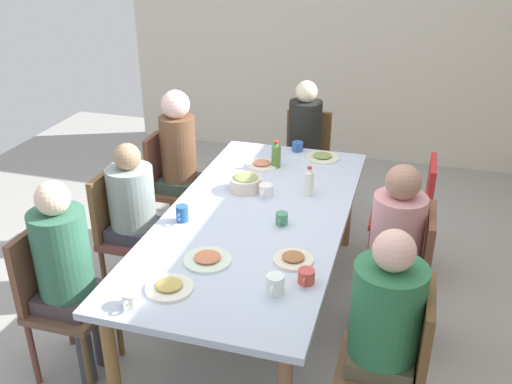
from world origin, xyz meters
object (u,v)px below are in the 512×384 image
(bowl_0, at_px, (245,182))
(cup_4, at_px, (297,147))
(cup_0, at_px, (275,284))
(cup_2, at_px, (266,191))
(person_3, at_px, (383,320))
(bottle_0, at_px, (276,155))
(chair_4, at_px, (412,212))
(bottle_1, at_px, (309,182))
(plate_4, at_px, (322,157))
(cup_6, at_px, (182,214))
(person_0, at_px, (394,240))
(chair_2, at_px, (57,294))
(dining_table, at_px, (256,224))
(plate_2, at_px, (169,287))
(cup_5, at_px, (306,277))
(plate_3, at_px, (207,259))
(plate_1, at_px, (293,259))
(person_2, at_px, (66,265))
(chair_3, at_px, (398,359))
(chair_0, at_px, (406,271))
(cup_3, at_px, (282,219))
(person_1, at_px, (180,155))
(plate_0, at_px, (262,164))
(chair_5, at_px, (306,158))
(person_5, at_px, (304,140))
(chair_6, at_px, (124,227))
(chair_1, at_px, (171,181))
(person_6, at_px, (134,208))
(cup_1, at_px, (131,299))

(bowl_0, xyz_separation_m, cup_4, (-0.78, 0.18, -0.02))
(cup_0, relative_size, cup_2, 0.98)
(person_3, relative_size, bottle_0, 5.96)
(chair_4, bearing_deg, bottle_1, -57.70)
(plate_4, distance_m, cup_6, 1.34)
(person_0, bearing_deg, chair_2, -66.27)
(cup_6, distance_m, bottle_0, 1.00)
(dining_table, xyz_separation_m, plate_2, (0.86, -0.19, 0.08))
(bottle_1, bearing_deg, cup_5, 10.70)
(bottle_0, bearing_deg, chair_4, 91.81)
(plate_3, distance_m, cup_0, 0.44)
(plate_2, bearing_deg, plate_1, 128.42)
(person_2, bearing_deg, cup_0, 91.37)
(chair_3, bearing_deg, cup_5, -107.06)
(plate_4, distance_m, cup_2, 0.77)
(person_0, distance_m, bowl_0, 1.04)
(chair_0, relative_size, cup_3, 8.37)
(person_1, relative_size, person_3, 1.05)
(chair_3, bearing_deg, plate_2, -85.35)
(person_1, height_order, plate_0, person_1)
(cup_4, bearing_deg, person_2, -24.54)
(plate_0, bearing_deg, bottle_0, 98.71)
(chair_5, distance_m, person_5, 0.22)
(person_2, height_order, chair_6, person_2)
(chair_3, relative_size, plate_3, 3.54)
(chair_1, distance_m, chair_4, 1.84)
(person_6, bearing_deg, plate_2, 36.65)
(bottle_0, distance_m, bottle_1, 0.50)
(person_1, xyz_separation_m, cup_0, (1.51, 1.14, 0.06))
(person_5, bearing_deg, cup_4, 2.94)
(plate_4, relative_size, bottle_1, 1.26)
(person_0, height_order, plate_4, person_0)
(plate_0, bearing_deg, cup_5, 24.18)
(person_6, xyz_separation_m, cup_5, (0.62, 1.26, 0.11))
(chair_3, distance_m, plate_1, 0.72)
(bottle_1, bearing_deg, person_3, 27.25)
(cup_0, distance_m, cup_2, 1.05)
(plate_0, distance_m, cup_2, 0.49)
(cup_2, bearing_deg, chair_6, -74.30)
(plate_1, distance_m, plate_4, 1.43)
(person_6, bearing_deg, plate_3, 51.77)
(plate_0, distance_m, plate_1, 1.27)
(chair_6, height_order, cup_0, chair_6)
(plate_3, distance_m, cup_3, 0.57)
(person_0, distance_m, person_1, 1.83)
(cup_2, bearing_deg, chair_0, 74.60)
(person_6, distance_m, bowl_0, 0.74)
(cup_1, bearing_deg, person_5, 172.97)
(cup_4, relative_size, bottle_1, 0.60)
(plate_0, xyz_separation_m, cup_4, (-0.36, 0.18, 0.02))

